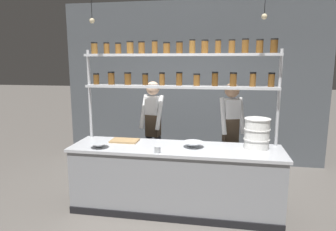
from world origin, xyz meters
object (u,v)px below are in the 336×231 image
Objects in this scene: container_stack at (257,134)px; prep_bowl_center_front at (99,145)px; chef_left at (153,126)px; spice_shelf_unit at (180,72)px; prep_bowl_near_left at (193,145)px; cutting_board at (125,141)px; serving_cup_front at (157,150)px; chef_center at (231,130)px.

container_stack is 2.14m from prep_bowl_center_front.
container_stack is (1.59, -0.71, 0.10)m from chef_left.
chef_left reaches higher than prep_bowl_center_front.
prep_bowl_center_front is (-0.52, -1.05, -0.07)m from chef_left.
spice_shelf_unit is 9.87× the size of prep_bowl_near_left.
container_stack reaches higher than cutting_board.
spice_shelf_unit reaches higher than prep_bowl_near_left.
serving_cup_front is at bearing -61.95° from chef_left.
cutting_board is at bearing -177.13° from chef_center.
prep_bowl_center_front is (-1.04, -0.55, -0.98)m from spice_shelf_unit.
chef_center is at bearing 19.50° from cutting_board.
chef_center is (1.27, -0.12, 0.00)m from chef_left.
chef_left is 1.27m from chef_center.
chef_center reaches higher than container_stack.
chef_left is 1.18m from serving_cup_front.
chef_center is 20.98× the size of serving_cup_front.
container_stack reaches higher than prep_bowl_near_left.
chef_center is 1.39m from serving_cup_front.
cutting_board is (-0.28, -0.67, -0.09)m from chef_left.
prep_bowl_near_left is (-0.52, -0.68, -0.07)m from chef_center.
chef_left is 1.10m from prep_bowl_near_left.
cutting_board is (-1.54, -0.55, -0.09)m from chef_center.
chef_center is at bearing 46.59° from serving_cup_front.
spice_shelf_unit is 1.59× the size of chef_center.
spice_shelf_unit is 1.36m from container_stack.
container_stack is at bearing -10.96° from spice_shelf_unit.
chef_left is at bearing 135.87° from spice_shelf_unit.
container_stack is 1.67× the size of prep_bowl_center_front.
serving_cup_front is (0.32, -1.13, -0.06)m from chef_left.
container_stack is 1.46× the size of prep_bowl_near_left.
serving_cup_front is (-0.20, -0.63, -0.97)m from spice_shelf_unit.
cutting_board is 1.03m from prep_bowl_near_left.
serving_cup_front reaches higher than cutting_board.
chef_left is 1.75m from container_stack.
chef_center is 0.86m from prep_bowl_near_left.
serving_cup_front is (0.83, -0.08, 0.01)m from prep_bowl_center_front.
chef_left is 1.17m from prep_bowl_center_front.
serving_cup_front reaches higher than prep_bowl_near_left.
serving_cup_front is (0.59, -0.46, 0.03)m from cutting_board.
container_stack is (1.07, -0.21, -0.80)m from spice_shelf_unit.
container_stack is at bearing -77.68° from chef_center.
cutting_board is at bearing 172.42° from prep_bowl_near_left.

